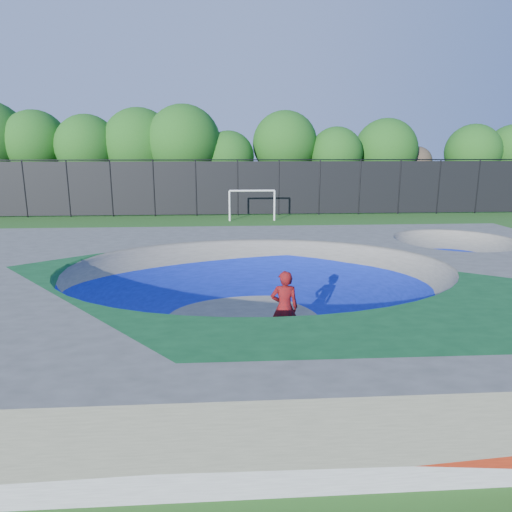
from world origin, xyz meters
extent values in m
plane|color=#255C19|center=(0.00, 0.00, 0.00)|extent=(120.00, 120.00, 0.00)
cube|color=gray|center=(0.00, 0.00, 0.75)|extent=(22.00, 14.00, 1.50)
imported|color=red|center=(0.54, -1.87, 0.93)|extent=(0.69, 0.47, 1.86)
cube|color=black|center=(0.54, -1.87, 0.03)|extent=(0.79, 0.25, 0.05)
cylinder|color=white|center=(-0.62, 18.38, 1.01)|extent=(0.12, 0.12, 2.03)
cylinder|color=white|center=(2.42, 18.38, 1.01)|extent=(0.12, 0.12, 2.03)
cylinder|color=white|center=(0.90, 18.38, 2.03)|extent=(3.04, 0.12, 0.12)
cylinder|color=black|center=(-15.00, 21.00, 2.00)|extent=(0.09, 0.09, 4.00)
cylinder|color=black|center=(-12.00, 21.00, 2.00)|extent=(0.09, 0.09, 4.00)
cylinder|color=black|center=(-9.00, 21.00, 2.00)|extent=(0.09, 0.09, 4.00)
cylinder|color=black|center=(-6.00, 21.00, 2.00)|extent=(0.09, 0.09, 4.00)
cylinder|color=black|center=(-3.00, 21.00, 2.00)|extent=(0.09, 0.09, 4.00)
cylinder|color=black|center=(0.00, 21.00, 2.00)|extent=(0.09, 0.09, 4.00)
cylinder|color=black|center=(3.00, 21.00, 2.00)|extent=(0.09, 0.09, 4.00)
cylinder|color=black|center=(6.00, 21.00, 2.00)|extent=(0.09, 0.09, 4.00)
cylinder|color=black|center=(9.00, 21.00, 2.00)|extent=(0.09, 0.09, 4.00)
cylinder|color=black|center=(12.00, 21.00, 2.00)|extent=(0.09, 0.09, 4.00)
cylinder|color=black|center=(15.00, 21.00, 2.00)|extent=(0.09, 0.09, 4.00)
cylinder|color=black|center=(18.00, 21.00, 2.00)|extent=(0.09, 0.09, 4.00)
cube|color=black|center=(0.00, 21.00, 2.00)|extent=(48.00, 0.03, 3.80)
cylinder|color=black|center=(0.00, 21.00, 4.00)|extent=(48.00, 0.08, 0.08)
cylinder|color=#473423|center=(-15.99, 26.29, 1.73)|extent=(0.44, 0.44, 3.45)
sphere|color=#1A5516|center=(-15.99, 26.29, 5.32)|extent=(4.99, 4.99, 4.99)
cylinder|color=#473423|center=(-11.78, 25.62, 1.55)|extent=(0.44, 0.44, 3.10)
sphere|color=#1A5516|center=(-11.78, 25.62, 4.97)|extent=(4.99, 4.99, 4.99)
cylinder|color=#473423|center=(-7.77, 25.99, 1.47)|extent=(0.44, 0.44, 2.95)
sphere|color=#1A5516|center=(-7.77, 25.99, 5.12)|extent=(5.80, 5.80, 5.80)
cylinder|color=#473423|center=(-4.13, 25.07, 1.55)|extent=(0.44, 0.44, 3.11)
sphere|color=#1A5516|center=(-4.13, 25.07, 5.29)|extent=(5.83, 5.83, 5.83)
cylinder|color=#473423|center=(-0.61, 25.37, 1.30)|extent=(0.44, 0.44, 2.60)
sphere|color=#1A5516|center=(-0.61, 25.37, 4.16)|extent=(4.14, 4.14, 4.14)
cylinder|color=#473423|center=(4.04, 26.01, 1.61)|extent=(0.44, 0.44, 3.23)
sphere|color=#1A5516|center=(4.04, 26.01, 5.21)|extent=(5.29, 5.29, 5.29)
cylinder|color=#473423|center=(8.16, 25.29, 1.40)|extent=(0.44, 0.44, 2.80)
sphere|color=#1A5516|center=(8.16, 25.29, 4.41)|extent=(4.29, 4.29, 4.29)
cylinder|color=#473423|center=(12.67, 26.38, 1.34)|extent=(0.44, 0.44, 2.68)
sphere|color=#1A5516|center=(12.67, 26.38, 4.66)|extent=(5.29, 5.29, 5.29)
cylinder|color=#473423|center=(15.60, 26.82, 1.31)|extent=(0.44, 0.44, 2.61)
sphere|color=#4E4031|center=(15.60, 26.82, 3.71)|extent=(2.60, 2.60, 2.60)
cylinder|color=#473423|center=(20.15, 26.14, 1.41)|extent=(0.44, 0.44, 2.82)
sphere|color=#1A5516|center=(20.15, 26.14, 4.55)|extent=(4.61, 4.61, 4.61)
cylinder|color=#473423|center=(23.82, 26.48, 1.58)|extent=(0.44, 0.44, 3.16)
sphere|color=#1A5516|center=(23.82, 26.48, 4.74)|extent=(4.22, 4.22, 4.22)
camera|label=1|loc=(-0.84, -12.31, 4.66)|focal=32.00mm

